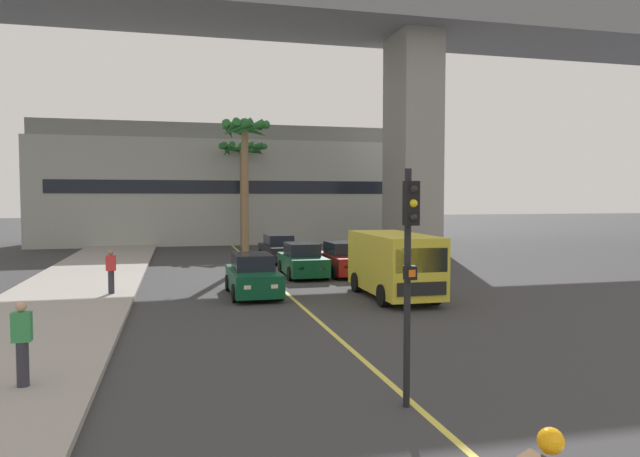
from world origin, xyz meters
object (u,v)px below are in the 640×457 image
Objects in this scene: traffic_light_median_near at (409,254)px; pedestrian_mid_block at (22,342)px; car_queue_third at (344,260)px; pedestrian_near_crosswalk at (111,271)px; palm_tree_near_median at (245,145)px; car_queue_second at (279,249)px; car_queue_fourth at (302,261)px; palm_tree_mid_median at (243,163)px; car_queue_front at (253,276)px; delivery_van at (394,263)px.

pedestrian_mid_block is at bearing 160.28° from traffic_light_median_near.
car_queue_third is at bearing 77.44° from traffic_light_median_near.
palm_tree_near_median is at bearing 53.72° from pedestrian_near_crosswalk.
traffic_light_median_near is at bearing -88.86° from palm_tree_near_median.
traffic_light_median_near reaches higher than car_queue_second.
palm_tree_mid_median reaches higher than car_queue_fourth.
car_queue_front is at bearing 60.48° from pedestrian_mid_block.
car_queue_front is 11.16m from car_queue_second.
pedestrian_mid_block is at bearing -108.75° from palm_tree_near_median.
car_queue_third is at bearing 21.30° from pedestrian_near_crosswalk.
palm_tree_mid_median is at bearing 94.95° from car_queue_second.
car_queue_third is 2.54× the size of pedestrian_mid_block.
pedestrian_mid_block is (-0.46, -10.65, 0.00)m from pedestrian_near_crosswalk.
pedestrian_near_crosswalk reaches higher than car_queue_front.
palm_tree_mid_median reaches higher than car_queue_third.
car_queue_third is 2.54× the size of pedestrian_near_crosswalk.
palm_tree_near_median is at bearing 71.25° from pedestrian_mid_block.
palm_tree_near_median is at bearing 91.14° from traffic_light_median_near.
car_queue_fourth is at bearing -89.65° from car_queue_second.
pedestrian_near_crosswalk is (-7.13, -20.32, -5.22)m from palm_tree_mid_median.
pedestrian_near_crosswalk is at bearing -128.64° from car_queue_second.
pedestrian_mid_block is at bearing -119.52° from car_queue_front.
car_queue_third is 8.16m from palm_tree_near_median.
pedestrian_mid_block is (-5.60, -9.90, 0.28)m from car_queue_front.
car_queue_second is 12.84m from pedestrian_near_crosswalk.
car_queue_third is at bearing 90.24° from delivery_van.
pedestrian_mid_block reaches higher than car_queue_second.
palm_tree_mid_median is at bearing 100.20° from car_queue_third.
car_queue_front and car_queue_second have the same top height.
pedestrian_near_crosswalk and pedestrian_mid_block have the same top height.
delivery_van reaches higher than car_queue_fourth.
car_queue_front is 5.21m from pedestrian_near_crosswalk.
delivery_van is 23.59m from palm_tree_mid_median.
delivery_van is 3.26× the size of pedestrian_mid_block.
palm_tree_mid_median is at bearing 76.24° from pedestrian_mid_block.
traffic_light_median_near is at bearing -109.95° from delivery_van.
palm_tree_mid_median is 22.16m from pedestrian_near_crosswalk.
traffic_light_median_near reaches higher than car_queue_fourth.
car_queue_front is at bearing -94.73° from palm_tree_near_median.
palm_tree_near_median reaches higher than pedestrian_mid_block.
traffic_light_median_near is (-1.77, -16.96, 1.99)m from car_queue_fourth.
traffic_light_median_near reaches higher than car_queue_third.
car_queue_second is 2.56× the size of pedestrian_near_crosswalk.
traffic_light_median_near is at bearing -102.56° from car_queue_third.
car_queue_second is 6.41m from palm_tree_near_median.
delivery_van is 3.26× the size of pedestrian_near_crosswalk.
car_queue_second is at bearing -85.05° from palm_tree_mid_median.
delivery_van is 0.67× the size of palm_tree_near_median.
car_queue_fourth is at bearing 59.64° from pedestrian_mid_block.
car_queue_second is 12.77m from delivery_van.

